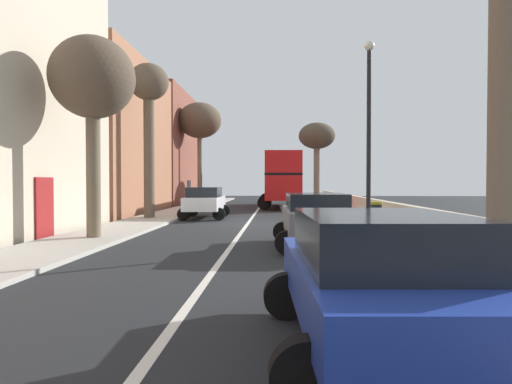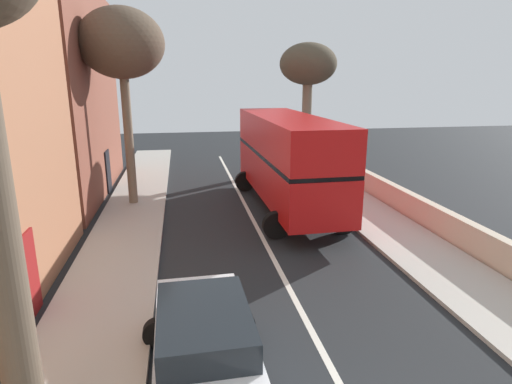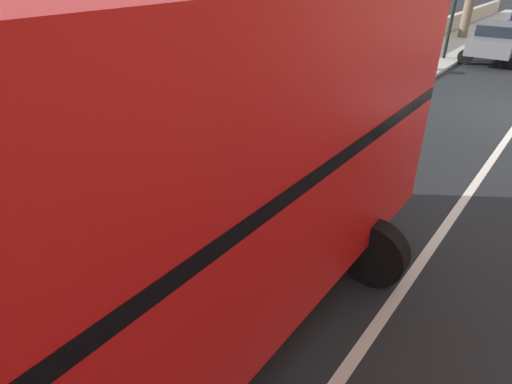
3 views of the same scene
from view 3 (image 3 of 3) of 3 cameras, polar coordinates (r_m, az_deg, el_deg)
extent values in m
cube|color=#B2ADA3|center=(16.76, 15.44, 13.46)|extent=(2.60, 60.00, 0.12)
cube|color=beige|center=(17.28, 10.81, 16.01)|extent=(0.36, 54.00, 1.05)
cube|color=red|center=(4.28, -19.20, -12.21)|extent=(2.66, 10.05, 1.70)
cube|color=black|center=(3.77, -21.45, -1.41)|extent=(2.69, 9.95, 0.16)
cube|color=red|center=(3.45, -23.93, 10.57)|extent=(2.66, 10.05, 1.50)
cylinder|color=black|center=(6.46, 15.27, -7.80)|extent=(1.00, 0.32, 1.00)
cylinder|color=black|center=(7.53, -2.77, -1.02)|extent=(1.00, 0.32, 1.00)
cube|color=slate|center=(22.99, 29.31, 16.90)|extent=(1.89, 4.19, 0.67)
cube|color=black|center=(23.11, 29.75, 18.30)|extent=(1.69, 2.32, 0.45)
cylinder|color=black|center=(21.71, 30.77, 14.65)|extent=(0.65, 0.24, 0.64)
cylinder|color=black|center=(21.96, 26.07, 15.87)|extent=(0.65, 0.24, 0.64)
cylinder|color=black|center=(24.45, 27.43, 16.66)|extent=(0.65, 0.24, 0.64)
cylinder|color=black|center=(29.70, 30.05, 17.75)|extent=(0.65, 0.25, 0.64)
cylinder|color=black|center=(32.20, 30.70, 18.21)|extent=(0.65, 0.25, 0.64)
cylinder|color=black|center=(19.23, 17.92, 16.64)|extent=(0.52, 0.52, 0.93)
cylinder|color=olive|center=(19.14, 18.16, 18.14)|extent=(0.55, 0.55, 0.10)
camera|label=1|loc=(35.48, 35.91, 20.23)|focal=30.57mm
camera|label=2|loc=(19.16, 47.65, 24.79)|focal=29.84mm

